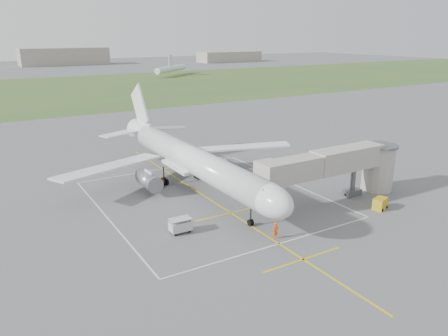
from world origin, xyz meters
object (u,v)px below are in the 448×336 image
airliner (192,160)px  baggage_cart (180,225)px  ramp_worker_nose (276,230)px  jet_bridge (343,166)px  ramp_worker_wing (162,182)px  gpu_unit (380,204)px

airliner → baggage_cart: airliner is taller
airliner → ramp_worker_nose: size_ratio=24.09×
jet_bridge → baggage_cart: 24.05m
jet_bridge → baggage_cart: jet_bridge is taller
airliner → jet_bridge: 21.22m
ramp_worker_wing → baggage_cart: bearing=107.9°
airliner → ramp_worker_nose: (0.46, -19.50, -3.42)m
airliner → gpu_unit: (17.40, -19.67, -3.65)m
gpu_unit → ramp_worker_nose: bearing=162.3°
baggage_cart → ramp_worker_nose: bearing=-37.2°
airliner → gpu_unit: size_ratio=20.31×
ramp_worker_nose → ramp_worker_wing: ramp_worker_nose is taller
airliner → ramp_worker_wing: airliner is taller
gpu_unit → baggage_cart: size_ratio=0.92×
gpu_unit → airliner: bearing=114.4°
jet_bridge → ramp_worker_nose: 16.57m
airliner → jet_bridge: bearing=-42.2°
baggage_cart → jet_bridge: bearing=-1.9°
ramp_worker_wing → ramp_worker_nose: bearing=134.0°
gpu_unit → jet_bridge: bearing=90.1°
airliner → gpu_unit: bearing=-48.5°
gpu_unit → ramp_worker_wing: ramp_worker_wing is taller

